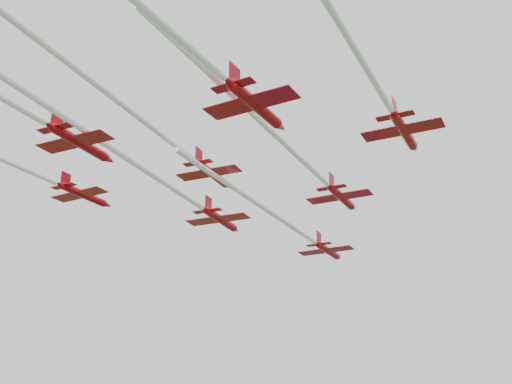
% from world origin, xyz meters
% --- Properties ---
extents(jet_lead, '(17.39, 49.23, 2.71)m').
position_xyz_m(jet_lead, '(3.58, 12.83, 55.11)').
color(jet_lead, '#A60410').
extents(jet_row2_left, '(15.77, 54.45, 2.91)m').
position_xyz_m(jet_row2_left, '(-11.01, -1.59, 57.13)').
color(jet_row2_left, '#A60410').
extents(jet_row2_right, '(17.79, 52.60, 2.73)m').
position_xyz_m(jet_row2_right, '(6.84, -5.72, 57.95)').
color(jet_row2_right, '#A60410').
extents(jet_row3_left, '(18.08, 46.45, 2.52)m').
position_xyz_m(jet_row3_left, '(-28.18, -12.57, 57.59)').
color(jet_row3_left, '#A60410').
extents(jet_row3_mid, '(13.19, 45.31, 2.40)m').
position_xyz_m(jet_row3_mid, '(-6.91, -19.24, 56.41)').
color(jet_row3_mid, '#A60410').
extents(jet_row3_right, '(21.28, 67.33, 2.74)m').
position_xyz_m(jet_row3_right, '(13.64, -29.44, 58.89)').
color(jet_row3_right, '#A60410').
extents(jet_row4_left, '(14.46, 42.44, 2.68)m').
position_xyz_m(jet_row4_left, '(-19.16, -28.01, 56.70)').
color(jet_row4_left, '#A60410').
extents(jet_row4_right, '(20.27, 52.88, 2.79)m').
position_xyz_m(jet_row4_right, '(-0.04, -37.85, 56.08)').
color(jet_row4_right, '#A60410').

